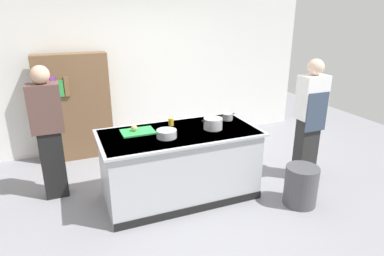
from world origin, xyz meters
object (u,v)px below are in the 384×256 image
object	(u,v)px
juice_cup	(171,122)
person_guest	(49,131)
stock_pot	(213,123)
bookshelf	(75,107)
mixing_bowl	(167,134)
onion	(134,128)
trash_bin	(301,186)
sauce_pan	(227,117)
person_chef	(310,117)

from	to	relation	value
juice_cup	person_guest	xyz separation A→B (m)	(-1.48, 0.36, -0.04)
stock_pot	bookshelf	bearing A→B (deg)	129.89
mixing_bowl	juice_cup	size ratio (longest dim) A/B	2.39
onion	juice_cup	bearing A→B (deg)	8.65
stock_pot	juice_cup	world-z (taller)	stock_pot
onion	trash_bin	xyz separation A→B (m)	(1.85, -0.94, -0.71)
juice_cup	mixing_bowl	bearing A→B (deg)	-115.67
sauce_pan	bookshelf	bearing A→B (deg)	139.75
person_chef	bookshelf	world-z (taller)	person_chef
onion	trash_bin	distance (m)	2.19
sauce_pan	person_guest	world-z (taller)	person_guest
onion	person_guest	distance (m)	1.07
stock_pot	trash_bin	bearing A→B (deg)	-37.79
onion	stock_pot	bearing A→B (deg)	-14.35
trash_bin	person_chef	world-z (taller)	person_chef
stock_pot	onion	bearing A→B (deg)	165.65
onion	trash_bin	bearing A→B (deg)	-26.92
onion	stock_pot	distance (m)	0.98
stock_pot	mixing_bowl	xyz separation A→B (m)	(-0.64, -0.07, -0.02)
mixing_bowl	onion	bearing A→B (deg)	135.34
juice_cup	stock_pot	bearing A→B (deg)	-35.38
trash_bin	person_guest	world-z (taller)	person_guest
person_chef	mixing_bowl	bearing A→B (deg)	81.13
juice_cup	bookshelf	bearing A→B (deg)	125.61
juice_cup	person_guest	distance (m)	1.53
sauce_pan	person_chef	bearing A→B (deg)	-18.81
stock_pot	juice_cup	distance (m)	0.55
bookshelf	person_guest	bearing A→B (deg)	-108.15
trash_bin	person_chef	bearing A→B (deg)	47.19
sauce_pan	onion	bearing A→B (deg)	-179.52
stock_pot	bookshelf	xyz separation A→B (m)	(-1.55, 1.85, -0.12)
mixing_bowl	juice_cup	world-z (taller)	juice_cup
trash_bin	person_chef	size ratio (longest dim) A/B	0.30
juice_cup	bookshelf	world-z (taller)	bookshelf
juice_cup	person_chef	size ratio (longest dim) A/B	0.06
sauce_pan	stock_pot	bearing A→B (deg)	-143.02
juice_cup	trash_bin	bearing A→B (deg)	-37.00
trash_bin	person_chef	xyz separation A→B (m)	(0.54, 0.58, 0.66)
onion	sauce_pan	distance (m)	1.29
onion	bookshelf	xyz separation A→B (m)	(-0.59, 1.61, -0.11)
stock_pot	trash_bin	world-z (taller)	stock_pot
person_chef	bookshelf	size ratio (longest dim) A/B	1.01
trash_bin	juice_cup	bearing A→B (deg)	143.00
onion	person_guest	bearing A→B (deg)	155.99
stock_pot	person_chef	bearing A→B (deg)	-4.72
stock_pot	trash_bin	distance (m)	1.34
juice_cup	person_chef	bearing A→B (deg)	-13.10
mixing_bowl	juice_cup	distance (m)	0.43
sauce_pan	mixing_bowl	size ratio (longest dim) A/B	0.90
person_guest	trash_bin	bearing A→B (deg)	78.98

